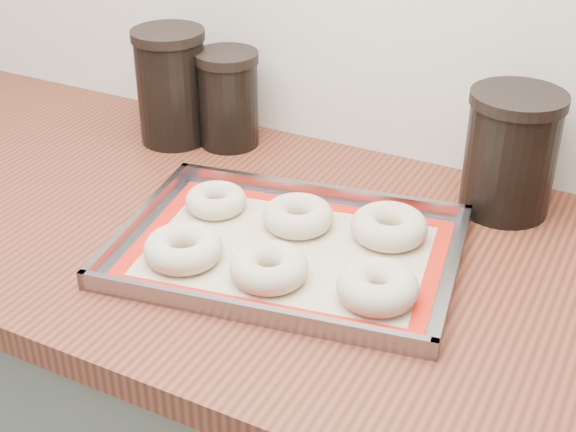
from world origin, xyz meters
The scene contains 12 objects.
countertop centered at (0.00, 1.68, 0.88)m, with size 3.06×0.68×0.04m, color brown.
baking_tray centered at (0.12, 1.64, 0.91)m, with size 0.51×0.40×0.03m.
baking_mat centered at (0.12, 1.64, 0.90)m, with size 0.46×0.36×0.00m.
bagel_front_left centered at (0.01, 1.56, 0.92)m, with size 0.11×0.11×0.04m, color beige.
bagel_front_mid centered at (0.13, 1.57, 0.92)m, with size 0.10×0.10×0.04m, color beige.
bagel_front_right centered at (0.27, 1.59, 0.93)m, with size 0.10×0.10×0.04m, color beige.
bagel_back_left centered at (-0.03, 1.69, 0.92)m, with size 0.09×0.09×0.03m, color beige.
bagel_back_mid centered at (0.10, 1.70, 0.92)m, with size 0.10×0.10×0.04m, color beige.
bagel_back_right centered at (0.23, 1.74, 0.92)m, with size 0.11×0.11×0.04m, color beige.
canister_left centered at (-0.23, 1.88, 1.00)m, with size 0.12×0.12×0.20m.
canister_mid centered at (-0.14, 1.91, 0.98)m, with size 0.11×0.11×0.17m.
canister_right centered at (0.35, 1.90, 0.99)m, with size 0.14×0.14×0.19m.
Camera 1 is at (0.55, 0.82, 1.50)m, focal length 50.00 mm.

